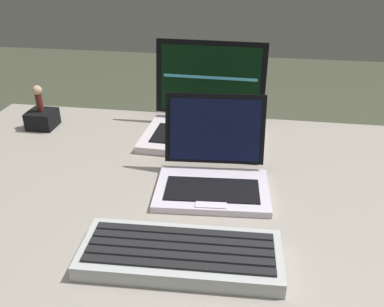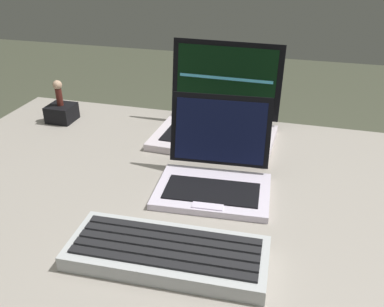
{
  "view_description": "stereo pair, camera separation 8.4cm",
  "coord_description": "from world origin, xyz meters",
  "px_view_note": "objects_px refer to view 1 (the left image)",
  "views": [
    {
      "loc": [
        0.0,
        -0.77,
        1.24
      ],
      "look_at": [
        -0.11,
        -0.04,
        0.85
      ],
      "focal_mm": 38.93,
      "sensor_mm": 36.0,
      "label": 1
    },
    {
      "loc": [
        0.08,
        -0.75,
        1.24
      ],
      "look_at": [
        -0.11,
        -0.04,
        0.85
      ],
      "focal_mm": 38.93,
      "sensor_mm": 36.0,
      "label": 2
    }
  ],
  "objects_px": {
    "figurine_stand": "(42,119)",
    "figurine": "(38,96)",
    "laptop_front": "(213,171)",
    "external_keyboard": "(180,254)",
    "laptop_rear": "(205,118)"
  },
  "relations": [
    {
      "from": "laptop_rear",
      "to": "figurine_stand",
      "type": "bearing_deg",
      "value": -177.6
    },
    {
      "from": "laptop_front",
      "to": "external_keyboard",
      "type": "height_order",
      "value": "laptop_front"
    },
    {
      "from": "laptop_rear",
      "to": "figurine",
      "type": "xyz_separation_m",
      "value": [
        -0.47,
        -0.02,
        0.05
      ]
    },
    {
      "from": "figurine_stand",
      "to": "figurine",
      "type": "distance_m",
      "value": 0.07
    },
    {
      "from": "figurine_stand",
      "to": "figurine",
      "type": "xyz_separation_m",
      "value": [
        -0.0,
        0.0,
        0.07
      ]
    },
    {
      "from": "figurine_stand",
      "to": "figurine",
      "type": "height_order",
      "value": "figurine"
    },
    {
      "from": "figurine",
      "to": "figurine_stand",
      "type": "bearing_deg",
      "value": 0.0
    },
    {
      "from": "external_keyboard",
      "to": "figurine",
      "type": "bearing_deg",
      "value": 135.13
    },
    {
      "from": "figurine_stand",
      "to": "figurine",
      "type": "relative_size",
      "value": 0.99
    },
    {
      "from": "laptop_rear",
      "to": "laptop_front",
      "type": "bearing_deg",
      "value": -78.9
    },
    {
      "from": "laptop_front",
      "to": "figurine",
      "type": "distance_m",
      "value": 0.58
    },
    {
      "from": "laptop_front",
      "to": "figurine_stand",
      "type": "bearing_deg",
      "value": 155.06
    },
    {
      "from": "external_keyboard",
      "to": "figurine",
      "type": "height_order",
      "value": "figurine"
    },
    {
      "from": "laptop_rear",
      "to": "figurine_stand",
      "type": "relative_size",
      "value": 4.3
    },
    {
      "from": "external_keyboard",
      "to": "laptop_rear",
      "type": "bearing_deg",
      "value": 92.7
    }
  ]
}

